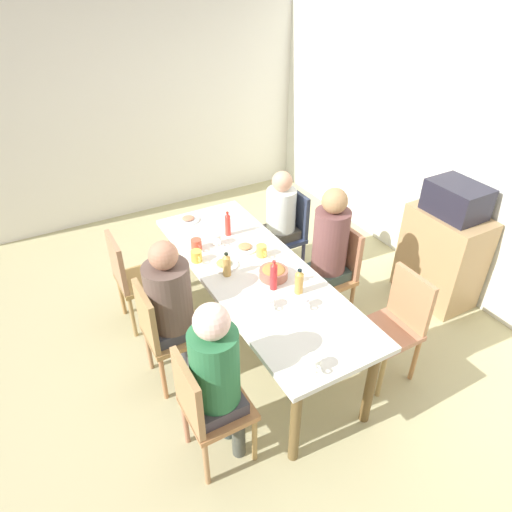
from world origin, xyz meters
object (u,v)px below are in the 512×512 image
(chair_1, at_px, (205,406))
(cup_2, at_px, (269,302))
(side_cabinet, at_px, (441,256))
(cup_6, at_px, (196,244))
(cup_0, at_px, (304,302))
(cup_4, at_px, (196,256))
(bowl_0, at_px, (274,272))
(chair_3, at_px, (287,230))
(person_0, at_px, (329,247))
(person_2, at_px, (171,301))
(chair_0, at_px, (335,269))
(chair_2, at_px, (163,330))
(bottle_1, at_px, (228,224))
(person_3, at_px, (280,217))
(cup_1, at_px, (217,239))
(bottle_3, at_px, (227,265))
(person_1, at_px, (217,372))
(cup_3, at_px, (314,363))
(bottle_0, at_px, (299,282))
(plate_1, at_px, (224,264))
(chair_5, at_px, (397,321))
(plate_2, at_px, (245,248))
(cup_5, at_px, (262,251))
(chair_4, at_px, (132,276))
(bottle_2, at_px, (274,276))
(dining_table, at_px, (256,280))
(microwave, at_px, (457,199))

(chair_1, relative_size, cup_2, 7.80)
(side_cabinet, bearing_deg, cup_6, -110.35)
(cup_0, distance_m, cup_4, 0.98)
(bowl_0, bearing_deg, chair_3, 141.73)
(person_0, xyz_separation_m, person_2, (0.00, -1.39, -0.02))
(chair_0, relative_size, chair_2, 1.00)
(bottle_1, bearing_deg, cup_2, -10.23)
(person_3, relative_size, bottle_1, 5.11)
(cup_1, xyz_separation_m, bottle_3, (0.43, -0.12, 0.04))
(person_1, bearing_deg, cup_3, 63.73)
(bottle_3, bearing_deg, person_2, -80.93)
(chair_1, distance_m, side_cabinet, 2.67)
(person_1, xyz_separation_m, bottle_0, (-0.40, 0.84, 0.09))
(plate_1, relative_size, bottle_1, 0.98)
(bowl_0, relative_size, cup_3, 1.81)
(chair_5, height_order, plate_2, chair_5)
(person_2, xyz_separation_m, bottle_1, (-0.60, 0.76, 0.11))
(cup_6, distance_m, side_cabinet, 2.27)
(plate_1, bearing_deg, bottle_0, 29.74)
(chair_3, bearing_deg, cup_5, -46.97)
(cup_6, bearing_deg, bottle_0, 25.08)
(chair_4, height_order, cup_2, chair_4)
(chair_4, relative_size, bowl_0, 4.14)
(plate_2, relative_size, bottle_1, 0.91)
(cup_6, bearing_deg, bottle_2, 20.28)
(chair_2, distance_m, cup_6, 0.79)
(chair_3, xyz_separation_m, cup_4, (0.40, -1.12, 0.29))
(cup_5, relative_size, bottle_2, 0.49)
(person_2, relative_size, cup_0, 11.55)
(dining_table, relative_size, plate_1, 10.47)
(bowl_0, distance_m, bottle_3, 0.36)
(chair_5, distance_m, bottle_0, 0.83)
(chair_0, bearing_deg, dining_table, -90.00)
(chair_0, height_order, cup_1, chair_0)
(chair_1, height_order, cup_6, chair_1)
(plate_2, distance_m, bowl_0, 0.45)
(person_0, xyz_separation_m, microwave, (0.26, 1.14, 0.27))
(plate_1, distance_m, cup_4, 0.23)
(microwave, bearing_deg, side_cabinet, 0.00)
(chair_3, relative_size, cup_3, 7.47)
(plate_2, relative_size, side_cabinet, 0.23)
(bottle_1, relative_size, bottle_2, 0.91)
(person_1, xyz_separation_m, side_cabinet, (-0.51, 2.53, -0.31))
(person_2, relative_size, cup_6, 9.95)
(person_0, relative_size, plate_2, 6.38)
(cup_0, xyz_separation_m, cup_3, (0.50, -0.27, 0.01))
(dining_table, bearing_deg, bottle_0, 21.77)
(plate_2, distance_m, cup_6, 0.40)
(bowl_0, height_order, cup_2, bowl_0)
(bowl_0, xyz_separation_m, bottle_0, (0.25, 0.06, 0.05))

